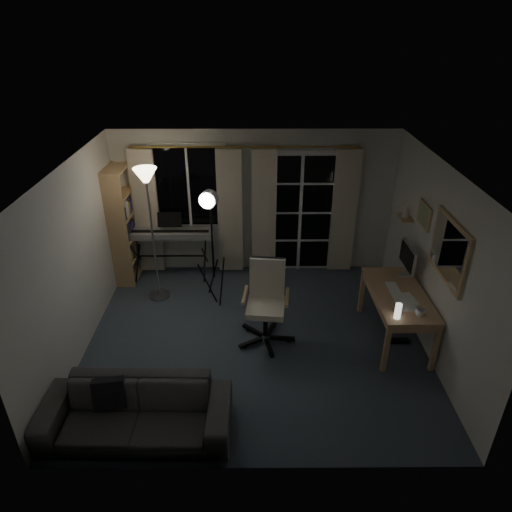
{
  "coord_description": "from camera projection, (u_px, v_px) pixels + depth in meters",
  "views": [
    {
      "loc": [
        -0.02,
        -4.96,
        3.97
      ],
      "look_at": [
        0.01,
        0.35,
        1.11
      ],
      "focal_mm": 32.0,
      "sensor_mm": 36.0,
      "label": 1
    }
  ],
  "objects": [
    {
      "name": "mug",
      "position": [
        420.0,
        311.0,
        5.46
      ],
      "size": [
        0.12,
        0.1,
        0.12
      ],
      "primitive_type": "imported",
      "rotation": [
        0.0,
        0.0,
        0.02
      ],
      "color": "silver",
      "rests_on": "desk"
    },
    {
      "name": "office_chair",
      "position": [
        266.0,
        294.0,
        6.03
      ],
      "size": [
        0.77,
        0.78,
        1.13
      ],
      "rotation": [
        0.0,
        0.0,
        -0.1
      ],
      "color": "black",
      "rests_on": "floor"
    },
    {
      "name": "studio_light",
      "position": [
        209.0,
        213.0,
        6.35
      ],
      "size": [
        0.4,
        0.41,
        1.85
      ],
      "rotation": [
        0.0,
        0.0,
        -0.29
      ],
      "color": "black",
      "rests_on": "floor"
    },
    {
      "name": "monitor",
      "position": [
        408.0,
        258.0,
        6.2
      ],
      "size": [
        0.18,
        0.53,
        0.46
      ],
      "rotation": [
        0.0,
        0.0,
        0.02
      ],
      "color": "silver",
      "rests_on": "desk"
    },
    {
      "name": "sofa",
      "position": [
        135.0,
        405.0,
        4.69
      ],
      "size": [
        1.97,
        0.61,
        0.77
      ],
      "rotation": [
        0.0,
        0.0,
        -0.02
      ],
      "color": "#303033",
      "rests_on": "floor"
    },
    {
      "name": "curtains",
      "position": [
        246.0,
        212.0,
        7.38
      ],
      "size": [
        3.6,
        0.07,
        2.13
      ],
      "color": "gold",
      "rests_on": "floor"
    },
    {
      "name": "floor",
      "position": [
        255.0,
        340.0,
        6.25
      ],
      "size": [
        4.5,
        4.0,
        0.02
      ],
      "primitive_type": "cube",
      "color": "#343F4C",
      "rests_on": "ground"
    },
    {
      "name": "torchiere_lamp",
      "position": [
        148.0,
        196.0,
        6.39
      ],
      "size": [
        0.4,
        0.4,
        2.08
      ],
      "rotation": [
        0.0,
        0.0,
        -0.25
      ],
      "color": "#B2B2B7",
      "rests_on": "floor"
    },
    {
      "name": "desk",
      "position": [
        398.0,
        299.0,
        5.97
      ],
      "size": [
        0.71,
        1.38,
        0.73
      ],
      "rotation": [
        0.0,
        0.0,
        0.02
      ],
      "color": "tan",
      "rests_on": "floor"
    },
    {
      "name": "framed_print",
      "position": [
        424.0,
        215.0,
        5.98
      ],
      "size": [
        0.03,
        0.42,
        0.32
      ],
      "color": "tan",
      "rests_on": "floor"
    },
    {
      "name": "french_door",
      "position": [
        300.0,
        214.0,
        7.5
      ],
      "size": [
        1.32,
        0.09,
        2.11
      ],
      "color": "white",
      "rests_on": "floor"
    },
    {
      "name": "wall_shelf",
      "position": [
        406.0,
        214.0,
        6.52
      ],
      "size": [
        0.16,
        0.3,
        0.18
      ],
      "color": "tan",
      "rests_on": "floor"
    },
    {
      "name": "window",
      "position": [
        189.0,
        186.0,
        7.27
      ],
      "size": [
        1.2,
        0.08,
        1.4
      ],
      "color": "white",
      "rests_on": "floor"
    },
    {
      "name": "wall_mirror",
      "position": [
        449.0,
        250.0,
        5.22
      ],
      "size": [
        0.04,
        0.94,
        0.74
      ],
      "color": "tan",
      "rests_on": "floor"
    },
    {
      "name": "keyboard_piano",
      "position": [
        170.0,
        234.0,
        7.36
      ],
      "size": [
        1.44,
        0.69,
        1.04
      ],
      "rotation": [
        0.0,
        0.0,
        0.0
      ],
      "color": "black",
      "rests_on": "floor"
    },
    {
      "name": "bookshelf",
      "position": [
        123.0,
        225.0,
        7.37
      ],
      "size": [
        0.33,
        0.9,
        1.91
      ],
      "rotation": [
        0.0,
        0.0,
        -0.03
      ],
      "color": "tan",
      "rests_on": "floor"
    },
    {
      "name": "desk_clutter",
      "position": [
        398.0,
        313.0,
        5.8
      ],
      "size": [
        0.42,
        0.83,
        0.93
      ],
      "rotation": [
        0.0,
        0.0,
        0.02
      ],
      "color": "white",
      "rests_on": "desk"
    }
  ]
}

